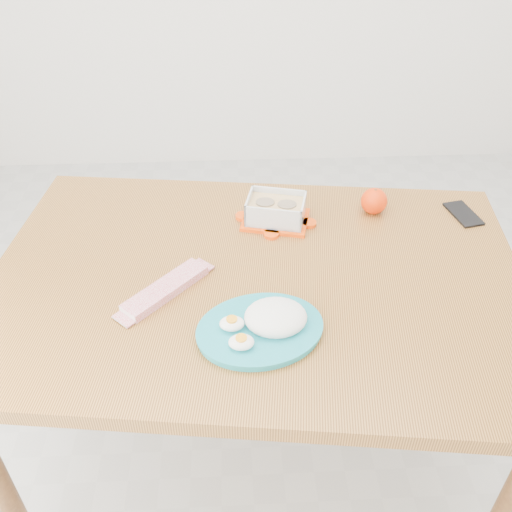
{
  "coord_description": "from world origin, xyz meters",
  "views": [
    {
      "loc": [
        -0.13,
        -1.27,
        1.65
      ],
      "look_at": [
        -0.08,
        -0.21,
        0.81
      ],
      "focal_mm": 40.0,
      "sensor_mm": 36.0,
      "label": 1
    }
  ],
  "objects_px": {
    "dining_table": "(256,302)",
    "smartphone": "(463,214)",
    "orange_fruit": "(374,201)",
    "rice_plate": "(265,324)",
    "food_container": "(276,210)"
  },
  "relations": [
    {
      "from": "food_container",
      "to": "rice_plate",
      "type": "height_order",
      "value": "same"
    },
    {
      "from": "orange_fruit",
      "to": "rice_plate",
      "type": "distance_m",
      "value": 0.56
    },
    {
      "from": "rice_plate",
      "to": "smartphone",
      "type": "xyz_separation_m",
      "value": [
        0.58,
        0.43,
        -0.02
      ]
    },
    {
      "from": "orange_fruit",
      "to": "smartphone",
      "type": "height_order",
      "value": "orange_fruit"
    },
    {
      "from": "smartphone",
      "to": "rice_plate",
      "type": "bearing_deg",
      "value": -155.69
    },
    {
      "from": "dining_table",
      "to": "orange_fruit",
      "type": "distance_m",
      "value": 0.45
    },
    {
      "from": "rice_plate",
      "to": "food_container",
      "type": "bearing_deg",
      "value": 69.03
    },
    {
      "from": "dining_table",
      "to": "food_container",
      "type": "xyz_separation_m",
      "value": [
        0.07,
        0.23,
        0.13
      ]
    },
    {
      "from": "dining_table",
      "to": "smartphone",
      "type": "distance_m",
      "value": 0.65
    },
    {
      "from": "rice_plate",
      "to": "orange_fruit",
      "type": "bearing_deg",
      "value": 40.22
    },
    {
      "from": "orange_fruit",
      "to": "rice_plate",
      "type": "relative_size",
      "value": 0.22
    },
    {
      "from": "food_container",
      "to": "smartphone",
      "type": "height_order",
      "value": "food_container"
    },
    {
      "from": "orange_fruit",
      "to": "dining_table",
      "type": "bearing_deg",
      "value": -142.69
    },
    {
      "from": "orange_fruit",
      "to": "rice_plate",
      "type": "bearing_deg",
      "value": -126.33
    },
    {
      "from": "food_container",
      "to": "orange_fruit",
      "type": "bearing_deg",
      "value": 20.0
    }
  ]
}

